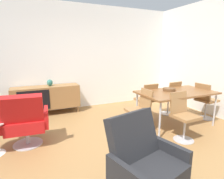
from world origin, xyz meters
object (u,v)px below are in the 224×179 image
vase_cobalt (50,83)px  dining_table (176,94)px  dining_chair_front_left (183,114)px  wooden_bowl_on_table (169,90)px  dining_chair_near_window (140,109)px  dining_chair_back_left (147,99)px  sideboard (47,97)px  dining_chair_far_end (205,100)px  dining_chair_back_right (170,96)px  lounge_chair_red (25,120)px  armchair_black_shell (144,162)px

vase_cobalt → dining_table: bearing=-38.5°
vase_cobalt → dining_chair_front_left: 3.16m
wooden_bowl_on_table → dining_chair_near_window: (-0.79, -0.12, -0.30)m
dining_table → dining_chair_front_left: bearing=-122.2°
dining_chair_near_window → dining_chair_back_left: (0.54, 0.56, 0.00)m
sideboard → dining_chair_far_end: bearing=-29.2°
sideboard → dining_table: (2.45, -1.86, 0.26)m
sideboard → dining_chair_near_window: (1.56, -1.87, 0.03)m
vase_cobalt → dining_table: 3.00m
dining_chair_far_end → dining_chair_front_left: 1.36m
dining_chair_far_end → sideboard: bearing=150.8°
wooden_bowl_on_table → dining_chair_near_window: 0.86m
dining_chair_back_right → lounge_chair_red: 3.29m
dining_table → dining_chair_back_right: bearing=57.7°
dining_chair_back_left → armchair_black_shell: (-1.44, -2.03, -0.00)m
dining_chair_front_left → lounge_chair_red: 2.71m
dining_chair_near_window → dining_chair_back_right: bearing=24.3°
dining_chair_front_left → lounge_chair_red: (-2.57, 0.87, -0.00)m
sideboard → dining_chair_front_left: dining_chair_front_left is taller
dining_chair_far_end → dining_table: bearing=179.7°
armchair_black_shell → dining_chair_near_window: bearing=58.5°
dining_chair_near_window → lounge_chair_red: (-2.03, 0.31, -0.00)m
vase_cobalt → wooden_bowl_on_table: size_ratio=0.63×
vase_cobalt → lounge_chair_red: (-0.57, -1.56, -0.33)m
vase_cobalt → dining_table: size_ratio=0.10×
dining_chair_front_left → dining_chair_back_left: 1.12m
wooden_bowl_on_table → dining_chair_back_left: bearing=119.8°
dining_chair_near_window → dining_chair_front_left: same height
wooden_bowl_on_table → sideboard: bearing=143.4°
dining_table → dining_chair_front_left: size_ratio=1.87×
dining_chair_back_left → lounge_chair_red: size_ratio=0.90×
vase_cobalt → dining_chair_back_left: vase_cobalt is taller
wooden_bowl_on_table → dining_chair_back_right: (0.45, 0.44, -0.30)m
dining_chair_front_left → dining_chair_back_left: size_ratio=1.00×
wooden_bowl_on_table → armchair_black_shell: size_ratio=0.27×
sideboard → dining_chair_back_right: 3.09m
dining_chair_far_end → lounge_chair_red: bearing=175.3°
dining_chair_near_window → lounge_chair_red: 2.06m
dining_table → lounge_chair_red: (-2.92, 0.31, -0.23)m
dining_chair_front_left → wooden_bowl_on_table: bearing=69.2°
dining_table → wooden_bowl_on_table: (-0.10, 0.12, 0.07)m
vase_cobalt → dining_chair_near_window: 2.39m
dining_table → dining_chair_front_left: (-0.35, -0.56, -0.23)m
wooden_bowl_on_table → dining_chair_front_left: (-0.26, -0.68, -0.30)m
armchair_black_shell → dining_chair_back_right: bearing=43.5°
dining_chair_front_left → dining_chair_back_right: size_ratio=1.00×
dining_chair_back_right → vase_cobalt: bearing=154.2°
dining_chair_far_end → dining_chair_front_left: bearing=-155.9°
vase_cobalt → dining_chair_back_left: size_ratio=0.19×
dining_table → lounge_chair_red: 2.95m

